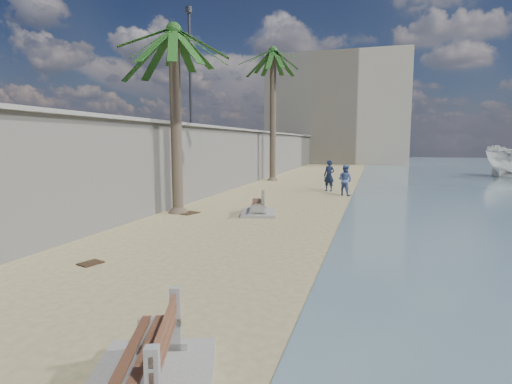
{
  "coord_description": "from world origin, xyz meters",
  "views": [
    {
      "loc": [
        3.05,
        -4.95,
        2.75
      ],
      "look_at": [
        -0.5,
        7.0,
        1.2
      ],
      "focal_mm": 28.0,
      "sensor_mm": 36.0,
      "label": 1
    }
  ],
  "objects_px": {
    "person_a": "(329,173)",
    "palm_mid": "(174,33)",
    "bench_far": "(258,205)",
    "palm_back": "(273,53)",
    "bench_near": "(148,362)",
    "person_b": "(345,179)"
  },
  "relations": [
    {
      "from": "person_a",
      "to": "palm_mid",
      "type": "bearing_deg",
      "value": -97.25
    },
    {
      "from": "bench_far",
      "to": "palm_mid",
      "type": "bearing_deg",
      "value": -167.66
    },
    {
      "from": "bench_far",
      "to": "palm_mid",
      "type": "xyz_separation_m",
      "value": [
        -3.09,
        -0.68,
        6.47
      ]
    },
    {
      "from": "palm_mid",
      "to": "palm_back",
      "type": "height_order",
      "value": "palm_back"
    },
    {
      "from": "bench_near",
      "to": "person_a",
      "type": "height_order",
      "value": "person_a"
    },
    {
      "from": "bench_far",
      "to": "palm_mid",
      "type": "height_order",
      "value": "palm_mid"
    },
    {
      "from": "bench_near",
      "to": "person_a",
      "type": "xyz_separation_m",
      "value": [
        -0.15,
        19.21,
        0.64
      ]
    },
    {
      "from": "bench_near",
      "to": "person_b",
      "type": "bearing_deg",
      "value": 87.22
    },
    {
      "from": "person_b",
      "to": "palm_back",
      "type": "bearing_deg",
      "value": -23.32
    },
    {
      "from": "bench_near",
      "to": "person_b",
      "type": "xyz_separation_m",
      "value": [
        0.85,
        17.58,
        0.51
      ]
    },
    {
      "from": "bench_near",
      "to": "palm_mid",
      "type": "xyz_separation_m",
      "value": [
        -5.05,
        10.38,
        6.44
      ]
    },
    {
      "from": "person_a",
      "to": "person_b",
      "type": "distance_m",
      "value": 1.92
    },
    {
      "from": "bench_near",
      "to": "bench_far",
      "type": "distance_m",
      "value": 11.22
    },
    {
      "from": "person_a",
      "to": "person_b",
      "type": "bearing_deg",
      "value": -36.67
    },
    {
      "from": "palm_mid",
      "to": "bench_near",
      "type": "bearing_deg",
      "value": -64.04
    },
    {
      "from": "bench_near",
      "to": "palm_back",
      "type": "height_order",
      "value": "palm_back"
    },
    {
      "from": "palm_back",
      "to": "person_b",
      "type": "relative_size",
      "value": 5.66
    },
    {
      "from": "palm_mid",
      "to": "person_a",
      "type": "height_order",
      "value": "palm_mid"
    },
    {
      "from": "bench_near",
      "to": "person_b",
      "type": "height_order",
      "value": "person_b"
    },
    {
      "from": "bench_near",
      "to": "bench_far",
      "type": "height_order",
      "value": "bench_near"
    },
    {
      "from": "palm_mid",
      "to": "palm_back",
      "type": "relative_size",
      "value": 0.78
    },
    {
      "from": "person_b",
      "to": "palm_mid",
      "type": "bearing_deg",
      "value": 78.06
    }
  ]
}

